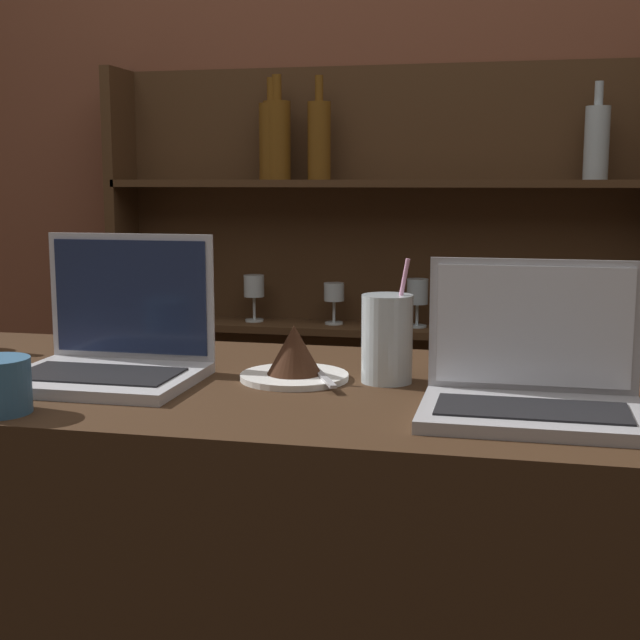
% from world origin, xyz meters
% --- Properties ---
extents(back_wall, '(7.00, 0.06, 2.70)m').
position_xyz_m(back_wall, '(0.00, 1.50, 1.35)').
color(back_wall, brown).
rests_on(back_wall, ground_plane).
extents(back_shelf, '(1.52, 0.18, 1.60)m').
position_xyz_m(back_shelf, '(0.02, 1.42, 0.85)').
color(back_shelf, '#472D19').
rests_on(back_shelf, ground_plane).
extents(laptop_near, '(0.30, 0.25, 0.24)m').
position_xyz_m(laptop_near, '(-0.24, 0.30, 1.02)').
color(laptop_near, silver).
rests_on(laptop_near, bar_counter).
extents(laptop_far, '(0.30, 0.21, 0.21)m').
position_xyz_m(laptop_far, '(0.44, 0.22, 1.01)').
color(laptop_far, '#ADADB2').
rests_on(laptop_far, bar_counter).
extents(cake_plate, '(0.18, 0.18, 0.09)m').
position_xyz_m(cake_plate, '(0.06, 0.36, 1.00)').
color(cake_plate, white).
rests_on(cake_plate, bar_counter).
extents(water_glass, '(0.08, 0.08, 0.20)m').
position_xyz_m(water_glass, '(0.21, 0.37, 1.04)').
color(water_glass, silver).
rests_on(water_glass, bar_counter).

